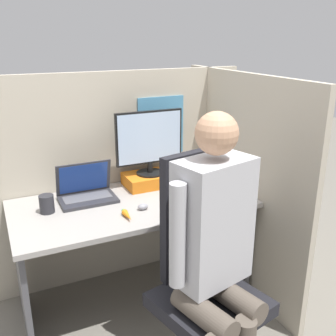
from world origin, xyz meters
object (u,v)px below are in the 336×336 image
stapler (212,180)px  pen_cup (47,204)px  office_chair (204,268)px  person (216,246)px  monitor (149,141)px  carrot_toy (128,216)px  paper_box (150,179)px  laptop (87,193)px

stapler → pen_cup: 1.10m
office_chair → person: size_ratio=0.83×
office_chair → pen_cup: bearing=131.4°
monitor → office_chair: monitor is taller
pen_cup → office_chair: bearing=-48.6°
carrot_toy → office_chair: bearing=-61.5°
paper_box → person: size_ratio=0.25×
laptop → monitor: bearing=8.6°
paper_box → pen_cup: (-0.70, -0.15, 0.01)m
stapler → person: person is taller
stapler → office_chair: (-0.47, -0.71, -0.15)m
paper_box → pen_cup: size_ratio=3.25×
laptop → person: size_ratio=0.24×
monitor → person: size_ratio=0.33×
office_chair → person: 0.28m
paper_box → monitor: bearing=90.0°
laptop → carrot_toy: size_ratio=2.58×
paper_box → monitor: size_ratio=0.74×
paper_box → monitor: monitor is taller
paper_box → pen_cup: bearing=-168.0°
stapler → office_chair: office_chair is taller
paper_box → laptop: 0.46m
laptop → carrot_toy: 0.38m
paper_box → laptop: laptop is taller
monitor → person: bearing=-96.4°
office_chair → person: bearing=-103.4°
monitor → stapler: (0.40, -0.15, -0.28)m
monitor → office_chair: 0.97m
paper_box → carrot_toy: size_ratio=2.59×
stapler → carrot_toy: stapler is taller
carrot_toy → paper_box: bearing=53.5°
paper_box → laptop: size_ratio=1.00×
laptop → stapler: bearing=-5.8°
stapler → office_chair: size_ratio=0.11×
laptop → pen_cup: 0.26m
stapler → carrot_toy: (-0.71, -0.27, -0.01)m
monitor → person: person is taller
monitor → laptop: (-0.45, -0.07, -0.26)m
carrot_toy → office_chair: 0.52m
laptop → carrot_toy: laptop is taller
stapler → pen_cup: bearing=179.9°
monitor → carrot_toy: monitor is taller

